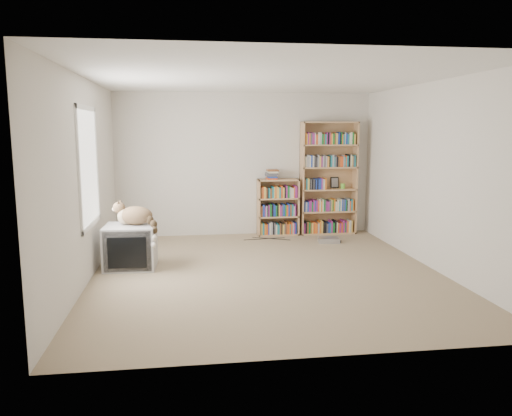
{
  "coord_description": "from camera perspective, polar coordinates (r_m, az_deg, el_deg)",
  "views": [
    {
      "loc": [
        -1.02,
        -6.28,
        1.87
      ],
      "look_at": [
        -0.01,
        1.0,
        0.71
      ],
      "focal_mm": 35.0,
      "sensor_mm": 36.0,
      "label": 1
    }
  ],
  "objects": [
    {
      "name": "green_mug",
      "position": [
        9.11,
        9.87,
        2.49
      ],
      "size": [
        0.08,
        0.08,
        0.09
      ],
      "primitive_type": "cylinder",
      "color": "#6CCC3A",
      "rests_on": "bookcase_tall"
    },
    {
      "name": "bookcase_tall",
      "position": [
        9.04,
        8.24,
        3.03
      ],
      "size": [
        1.0,
        0.3,
        2.0
      ],
      "color": "tan",
      "rests_on": "floor"
    },
    {
      "name": "window",
      "position": [
        6.61,
        -18.59,
        4.46
      ],
      "size": [
        0.02,
        1.22,
        1.52
      ],
      "primitive_type": "cube",
      "color": "white",
      "rests_on": "wall_left"
    },
    {
      "name": "framed_print",
      "position": [
        9.16,
        8.97,
        2.9
      ],
      "size": [
        0.15,
        0.05,
        0.2
      ],
      "primitive_type": "cube",
      "rotation": [
        -0.17,
        0.0,
        0.0
      ],
      "color": "black",
      "rests_on": "bookcase_tall"
    },
    {
      "name": "wall_back",
      "position": [
        8.86,
        -1.29,
        4.98
      ],
      "size": [
        4.5,
        0.02,
        2.5
      ],
      "primitive_type": "cube",
      "color": "silver",
      "rests_on": "floor"
    },
    {
      "name": "wall_left",
      "position": [
        6.43,
        -18.95,
        2.98
      ],
      "size": [
        0.02,
        5.0,
        2.5
      ],
      "primitive_type": "cube",
      "color": "silver",
      "rests_on": "floor"
    },
    {
      "name": "crt_tv",
      "position": [
        7.01,
        -14.14,
        -4.29
      ],
      "size": [
        0.69,
        0.64,
        0.59
      ],
      "rotation": [
        0.0,
        0.0,
        -0.04
      ],
      "color": "#A6A6A9",
      "rests_on": "floor"
    },
    {
      "name": "dvd_player",
      "position": [
        8.42,
        8.32,
        -3.64
      ],
      "size": [
        0.39,
        0.3,
        0.08
      ],
      "primitive_type": "cube",
      "rotation": [
        0.0,
        0.0,
        -0.17
      ],
      "color": "#A3A3A8",
      "rests_on": "floor"
    },
    {
      "name": "cat",
      "position": [
        6.91,
        -13.32,
        -1.17
      ],
      "size": [
        0.66,
        0.59,
        0.55
      ],
      "rotation": [
        0.0,
        0.0,
        -0.18
      ],
      "color": "#332015",
      "rests_on": "crt_tv"
    },
    {
      "name": "book_stack",
      "position": [
        8.77,
        1.82,
        3.86
      ],
      "size": [
        0.21,
        0.27,
        0.17
      ],
      "primitive_type": "cube",
      "color": "#CF491B",
      "rests_on": "bookcase_short"
    },
    {
      "name": "floor",
      "position": [
        6.63,
        1.26,
        -7.39
      ],
      "size": [
        4.5,
        5.0,
        0.01
      ],
      "primitive_type": "cube",
      "color": "tan",
      "rests_on": "ground"
    },
    {
      "name": "wall_front",
      "position": [
        3.96,
        7.09,
        -0.06
      ],
      "size": [
        4.5,
        0.02,
        2.5
      ],
      "primitive_type": "cube",
      "color": "silver",
      "rests_on": "floor"
    },
    {
      "name": "ceiling",
      "position": [
        6.39,
        1.34,
        14.66
      ],
      "size": [
        4.5,
        5.0,
        0.02
      ],
      "primitive_type": "cube",
      "color": "white",
      "rests_on": "wall_back"
    },
    {
      "name": "floor_cables",
      "position": [
        8.34,
        -1.11,
        -3.94
      ],
      "size": [
        1.2,
        0.7,
        0.01
      ],
      "primitive_type": null,
      "color": "black",
      "rests_on": "floor"
    },
    {
      "name": "bookcase_short",
      "position": [
        8.89,
        2.5,
        -0.1
      ],
      "size": [
        0.73,
        0.3,
        1.0
      ],
      "color": "tan",
      "rests_on": "floor"
    },
    {
      "name": "wall_right",
      "position": [
        7.1,
        19.56,
        3.48
      ],
      "size": [
        0.02,
        5.0,
        2.5
      ],
      "primitive_type": "cube",
      "color": "silver",
      "rests_on": "floor"
    },
    {
      "name": "wall_outlet",
      "position": [
        7.39,
        -17.25,
        -3.51
      ],
      "size": [
        0.01,
        0.08,
        0.13
      ],
      "primitive_type": "cube",
      "color": "silver",
      "rests_on": "wall_left"
    }
  ]
}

